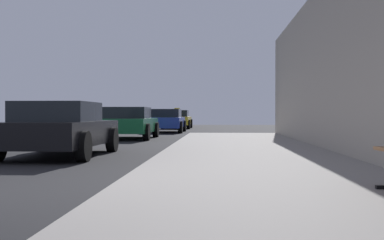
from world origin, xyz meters
name	(u,v)px	position (x,y,z in m)	size (l,w,h in m)	color
sidewalk	(279,190)	(4.00, 0.00, 0.07)	(4.00, 32.00, 0.15)	gray
car_black	(60,129)	(-0.42, 5.27, 0.65)	(2.06, 4.26, 1.27)	black
car_green	(129,123)	(-0.33, 13.47, 0.65)	(2.07, 4.26, 1.27)	#196638
car_blue	(166,121)	(0.45, 20.52, 0.65)	(1.97, 4.38, 1.27)	#233899
car_yellow	(177,119)	(0.45, 27.73, 0.65)	(1.95, 4.51, 1.43)	yellow
car_white	(177,118)	(-0.05, 33.91, 0.65)	(2.05, 4.14, 1.27)	white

